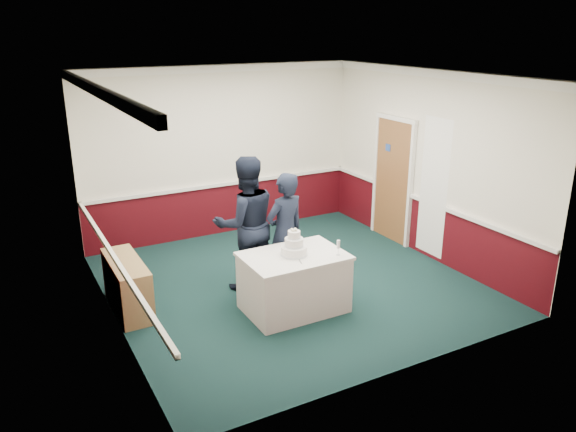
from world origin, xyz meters
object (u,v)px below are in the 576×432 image
cake_knife (300,260)px  person_man (246,224)px  sideboard (128,285)px  champagne_flute (338,245)px  person_woman (285,233)px  cake_table (294,282)px  wedding_cake (294,247)px

cake_knife → person_man: person_man is taller
person_man → sideboard: bearing=2.2°
cake_knife → person_man: 1.17m
champagne_flute → person_woman: person_woman is taller
cake_table → person_woman: person_woman is taller
cake_table → cake_knife: size_ratio=6.00×
sideboard → wedding_cake: 2.27m
cake_table → person_man: 1.12m
wedding_cake → cake_knife: 0.23m
person_man → champagne_flute: bearing=128.4°
wedding_cake → person_woman: 0.62m
champagne_flute → person_woman: (-0.32, 0.87, -0.06)m
person_man → wedding_cake: bearing=111.8°
cake_knife → person_woman: person_woman is taller
wedding_cake → person_man: bearing=105.2°
cake_table → wedding_cake: bearing=90.0°
cake_knife → person_man: (-0.22, 1.13, 0.18)m
cake_knife → person_woman: bearing=90.5°
sideboard → person_woman: (2.12, -0.47, 0.52)m
sideboard → cake_knife: 2.33m
sideboard → person_man: (1.68, -0.13, 0.62)m
person_man → person_woman: 0.57m
sideboard → wedding_cake: (1.94, -1.06, 0.55)m
person_man → person_woman: size_ratio=1.12×
cake_knife → wedding_cake: bearing=97.1°
sideboard → person_woman: bearing=-12.5°
cake_knife → champagne_flute: (0.53, -0.08, 0.14)m
wedding_cake → cake_knife: wedding_cake is taller
person_woman → cake_table: bearing=60.7°
cake_table → wedding_cake: wedding_cake is taller
wedding_cake → champagne_flute: 0.57m
cake_table → champagne_flute: 0.78m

